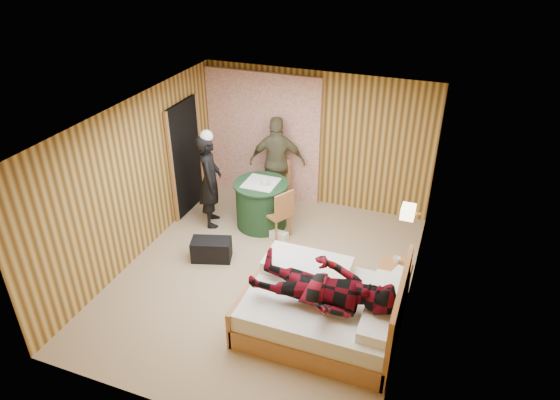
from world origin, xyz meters
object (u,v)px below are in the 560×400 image
at_px(duffel_bag, 211,250).
at_px(woman_standing, 210,181).
at_px(nightstand, 392,285).
at_px(chair_far, 277,179).
at_px(man_on_bed, 323,280).
at_px(chair_near, 280,211).
at_px(bed, 324,308).
at_px(man_at_table, 277,162).
at_px(round_table, 261,204).
at_px(wall_lamp, 408,212).

bearing_deg(duffel_bag, woman_standing, 98.98).
xyz_separation_m(nightstand, chair_far, (-2.47, 1.99, 0.23)).
xyz_separation_m(nightstand, duffel_bag, (-2.83, 0.03, -0.13)).
bearing_deg(woman_standing, man_on_bed, -152.93).
bearing_deg(nightstand, man_on_bed, -125.44).
height_order(nightstand, chair_near, chair_near).
relative_size(bed, man_at_table, 1.15).
xyz_separation_m(nightstand, round_table, (-2.48, 1.25, 0.11)).
xyz_separation_m(bed, duffel_bag, (-2.08, 0.83, -0.13)).
distance_m(wall_lamp, chair_near, 2.32).
bearing_deg(chair_far, wall_lamp, -24.32).
distance_m(woman_standing, man_on_bed, 3.29).
bearing_deg(chair_near, duffel_bag, -10.86).
height_order(bed, man_on_bed, man_on_bed).
bearing_deg(nightstand, man_at_table, 140.61).
bearing_deg(nightstand, chair_far, 141.17).
xyz_separation_m(bed, man_at_table, (-1.73, 2.84, 0.55)).
bearing_deg(bed, round_table, 130.13).
bearing_deg(wall_lamp, man_on_bed, -119.34).
relative_size(round_table, man_at_table, 0.55).
bearing_deg(man_on_bed, nightstand, 54.56).
distance_m(chair_near, man_on_bed, 2.45).
height_order(wall_lamp, nightstand, wall_lamp).
bearing_deg(chair_far, duffel_bag, -91.80).
bearing_deg(wall_lamp, woman_standing, 169.06).
relative_size(woman_standing, man_at_table, 0.97).
xyz_separation_m(man_at_table, man_on_bed, (1.75, -3.06, 0.10)).
relative_size(round_table, duffel_bag, 1.53).
distance_m(woman_standing, man_at_table, 1.33).
distance_m(bed, chair_far, 3.28).
height_order(chair_far, chair_near, chair_far).
relative_size(round_table, chair_near, 1.06).
relative_size(chair_far, chair_near, 1.05).
distance_m(round_table, chair_near, 0.52).
relative_size(round_table, chair_far, 1.01).
bearing_deg(duffel_bag, round_table, 56.30).
bearing_deg(chair_near, woman_standing, -61.42).
bearing_deg(chair_near, nightstand, 92.28).
distance_m(bed, man_on_bed, 0.69).
height_order(round_table, man_on_bed, man_on_bed).
bearing_deg(man_at_table, chair_far, 88.69).
distance_m(wall_lamp, round_table, 2.82).
bearing_deg(chair_near, chair_far, -127.84).
distance_m(nightstand, chair_near, 2.28).
bearing_deg(nightstand, bed, -133.38).
bearing_deg(chair_near, wall_lamp, 101.07).
bearing_deg(chair_near, round_table, -90.67).
xyz_separation_m(chair_far, chair_near, (0.43, -0.98, -0.02)).
height_order(bed, chair_far, bed).
height_order(bed, woman_standing, woman_standing).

